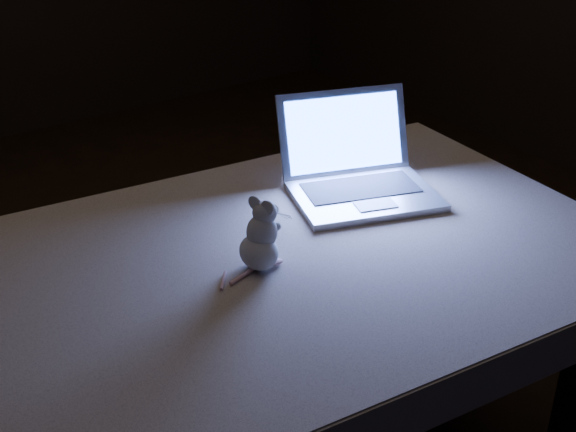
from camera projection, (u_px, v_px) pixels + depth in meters
floor at (240, 357)px, 2.64m from camera, size 5.00×5.00×0.00m
table at (292, 385)px, 1.94m from camera, size 1.52×1.07×0.76m
tablecloth at (304, 257)px, 1.84m from camera, size 1.79×1.49×0.11m
laptop at (367, 156)px, 1.93m from camera, size 0.45×0.42×0.25m
plush_mouse at (258, 235)px, 1.66m from camera, size 0.17×0.17×0.16m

